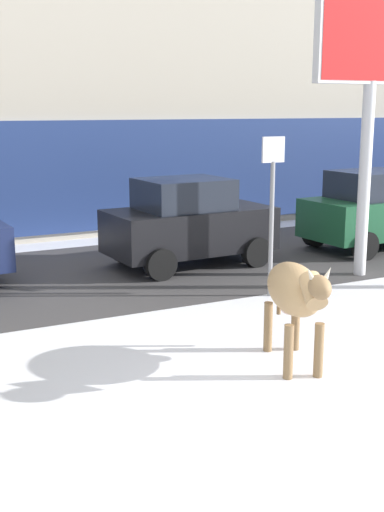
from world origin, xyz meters
TOP-DOWN VIEW (x-y plane):
  - ground_plane at (0.00, 0.00)m, footprint 120.00×120.00m
  - road_strip at (0.00, 7.35)m, footprint 60.00×5.60m
  - cow_tan at (0.91, 1.55)m, footprint 1.01×1.93m
  - billboard at (4.94, 4.95)m, footprint 2.53×0.30m
  - car_black_hatchback at (2.21, 7.26)m, footprint 3.58×2.07m
  - car_darkgreen_hatchback at (6.98, 6.85)m, footprint 3.58×2.07m
  - street_sign at (2.45, 4.47)m, footprint 0.44×0.08m

SIDE VIEW (x-z plane):
  - ground_plane at x=0.00m, z-range 0.00..0.00m
  - road_strip at x=0.00m, z-range 0.00..0.01m
  - car_black_hatchback at x=2.21m, z-range 0.00..1.86m
  - car_darkgreen_hatchback at x=6.98m, z-range 0.00..1.86m
  - cow_tan at x=0.91m, z-range 0.22..1.76m
  - street_sign at x=2.45m, z-range 0.26..3.08m
  - billboard at x=4.94m, z-range 1.53..7.09m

